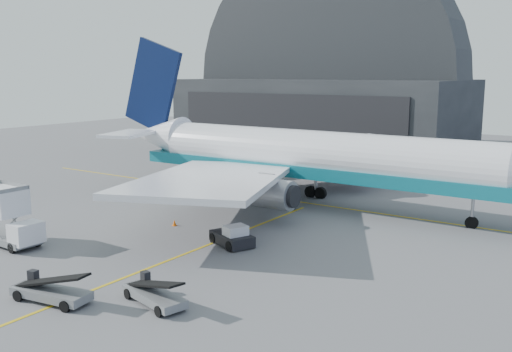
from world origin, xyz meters
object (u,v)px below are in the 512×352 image
Objects in this scene: catering_truck at (6,217)px; pushback_tug at (233,237)px; airliner at (301,156)px; belt_loader_a at (51,291)px; belt_loader_b at (154,294)px.

catering_truck is 1.52× the size of pushback_tug.
catering_truck is (-11.85, -25.28, -2.67)m from airliner.
pushback_tug is at bearing 34.78° from catering_truck.
airliner reaches higher than belt_loader_a.
belt_loader_a reaches higher than pushback_tug.
belt_loader_a is (-2.30, -14.84, -0.03)m from pushback_tug.
airliner is at bearing 116.19° from belt_loader_b.
pushback_tug is 15.01m from belt_loader_a.
catering_truck reaches higher than pushback_tug.
pushback_tug is (2.89, -15.65, -4.25)m from airliner.
belt_loader_a is at bearing -21.11° from catering_truck.
airliner is 28.05m from catering_truck.
belt_loader_a reaches higher than belt_loader_b.
airliner is 28.30m from belt_loader_b.
belt_loader_a is (12.43, -5.20, -1.60)m from catering_truck.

